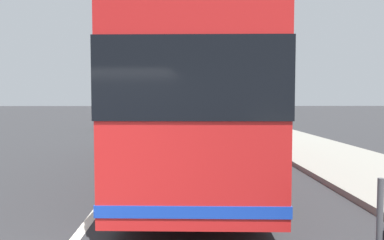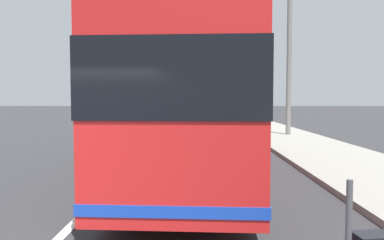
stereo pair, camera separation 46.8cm
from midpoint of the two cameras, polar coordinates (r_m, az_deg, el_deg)
name	(u,v)px [view 2 (the right image)]	position (r m, az deg, el deg)	size (l,w,h in m)	color
sidewalk_curb	(337,158)	(13.60, 22.16, -5.35)	(110.00, 3.60, 0.14)	gray
lane_divider_line	(137,159)	(12.80, -7.33, -5.96)	(110.00, 0.16, 0.01)	silver
coach_bus	(195,104)	(10.56, 1.76, 2.53)	(11.95, 3.11, 3.37)	red
car_behind_bus	(136,119)	(25.89, -8.09, 0.21)	(4.09, 2.13, 1.49)	#2D7238
car_far_distant	(201,110)	(46.32, 1.66, 1.57)	(4.53, 1.97, 1.51)	gray
car_ahead_same_lane	(202,112)	(37.85, 1.89, 1.18)	(3.91, 1.84, 1.47)	gray
utility_pole	(289,64)	(20.76, 15.22, 8.26)	(0.25, 0.25, 7.82)	slate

